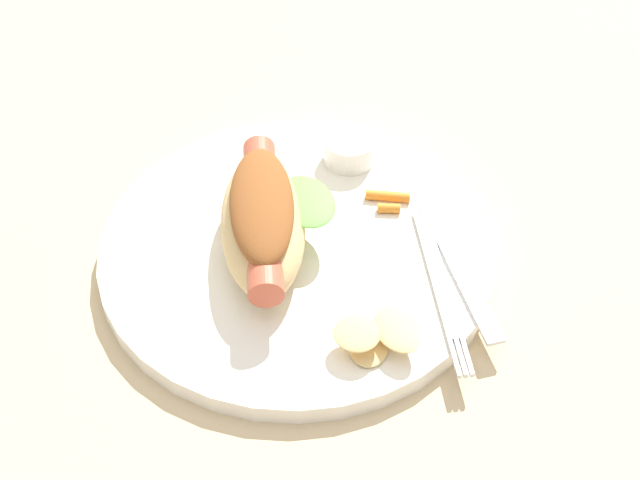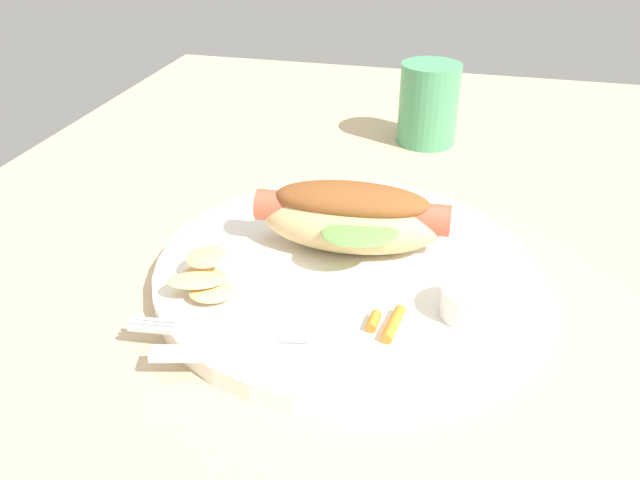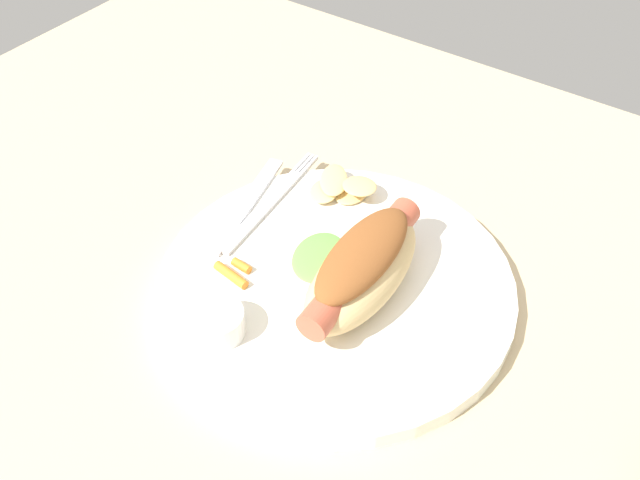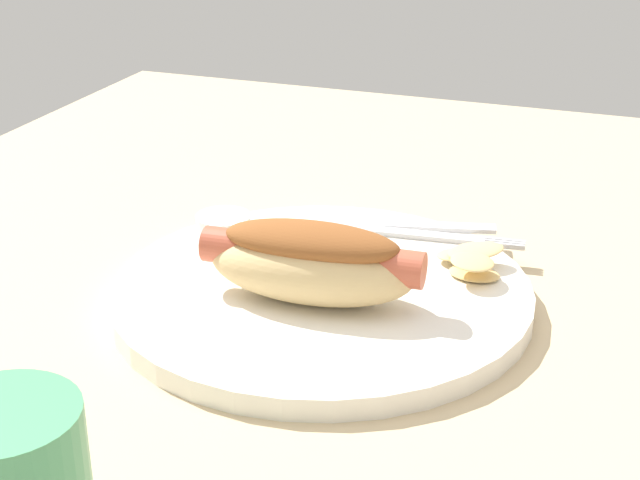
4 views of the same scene
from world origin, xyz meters
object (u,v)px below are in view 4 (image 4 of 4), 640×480
Objects in this scene: sauce_ramekin at (224,228)px; carrot_garnish at (301,232)px; fork at (420,235)px; knife at (408,225)px; chips_pile at (471,260)px; plate at (322,294)px; hot_dog at (310,262)px.

sauce_ramekin is 1.19× the size of carrot_garnish.
fork is 2.20cm from knife.
knife is at bearing -134.89° from chips_pile.
knife reaches higher than plate.
plate is at bearing 89.48° from hot_dog.
knife is at bearing 125.04° from fork.
hot_dog is 14.53cm from fork.
carrot_garnish is (4.90, -7.66, 0.22)cm from knife.
fork is at bearing 112.89° from sauce_ramekin.
sauce_ramekin is 19.83cm from chips_pile.
plate is 1.90× the size of fork.
sauce_ramekin is 15.38cm from knife.
plate is 8.33× the size of carrot_garnish.
chips_pile is at bearing 93.67° from sauce_ramekin.
knife is 2.06× the size of chips_pile.
plate is 11.51cm from chips_pile.
chips_pile reaches higher than carrot_garnish.
fork is (-13.53, 4.49, -2.81)cm from hot_dog.
hot_dog is 3.65× the size of sauce_ramekin.
sauce_ramekin is at bearing -86.33° from chips_pile.
chips_pile reaches higher than fork.
carrot_garnish is at bearing -149.11° from plate.
plate is at bearing -118.24° from knife.
knife is at bearing 120.72° from sauce_ramekin.
fork is at bearing 109.61° from carrot_garnish.
carrot_garnish is (-2.94, 5.54, -0.72)cm from sauce_ramekin.
carrot_garnish is at bearing 110.96° from hot_dog.
carrot_garnish is at bearing -161.21° from knife.
sauce_ramekin is at bearing 140.92° from hot_dog.
chips_pile reaches higher than knife.
fork is at bearing -63.00° from knife.
fork is 7.16cm from chips_pile.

